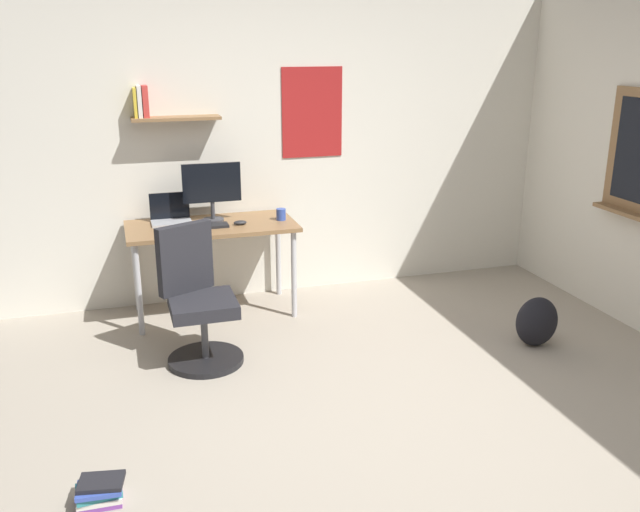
# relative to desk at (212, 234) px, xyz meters

# --- Properties ---
(ground_plane) EXTENTS (5.20, 5.20, 0.00)m
(ground_plane) POSITION_rel_desk_xyz_m (0.64, -2.05, -0.67)
(ground_plane) COLOR #9E9384
(ground_plane) RESTS_ON ground
(wall_back) EXTENTS (5.00, 0.30, 2.60)m
(wall_back) POSITION_rel_desk_xyz_m (0.64, 0.40, 0.63)
(wall_back) COLOR silver
(wall_back) RESTS_ON ground
(desk) EXTENTS (1.31, 0.64, 0.75)m
(desk) POSITION_rel_desk_xyz_m (0.00, 0.00, 0.00)
(desk) COLOR olive
(desk) RESTS_ON ground
(office_chair) EXTENTS (0.54, 0.56, 0.95)m
(office_chair) POSITION_rel_desk_xyz_m (-0.23, -0.82, -0.26)
(office_chair) COLOR black
(office_chair) RESTS_ON ground
(laptop) EXTENTS (0.31, 0.21, 0.23)m
(laptop) POSITION_rel_desk_xyz_m (-0.30, 0.15, 0.13)
(laptop) COLOR #ADAFB5
(laptop) RESTS_ON desk
(monitor_primary) EXTENTS (0.46, 0.17, 0.46)m
(monitor_primary) POSITION_rel_desk_xyz_m (0.03, 0.10, 0.35)
(monitor_primary) COLOR #38383D
(monitor_primary) RESTS_ON desk
(keyboard) EXTENTS (0.37, 0.13, 0.02)m
(keyboard) POSITION_rel_desk_xyz_m (-0.07, -0.08, 0.09)
(keyboard) COLOR black
(keyboard) RESTS_ON desk
(computer_mouse) EXTENTS (0.10, 0.06, 0.03)m
(computer_mouse) POSITION_rel_desk_xyz_m (0.21, -0.08, 0.10)
(computer_mouse) COLOR #262628
(computer_mouse) RESTS_ON desk
(coffee_mug) EXTENTS (0.08, 0.08, 0.09)m
(coffee_mug) POSITION_rel_desk_xyz_m (0.56, -0.03, 0.13)
(coffee_mug) COLOR #334CA5
(coffee_mug) RESTS_ON desk
(backpack) EXTENTS (0.32, 0.22, 0.37)m
(backpack) POSITION_rel_desk_xyz_m (2.14, -1.30, -0.48)
(backpack) COLOR black
(backpack) RESTS_ON ground
(book_stack_on_floor) EXTENTS (0.24, 0.19, 0.13)m
(book_stack_on_floor) POSITION_rel_desk_xyz_m (-0.90, -2.23, -0.60)
(book_stack_on_floor) COLOR #7A3D99
(book_stack_on_floor) RESTS_ON ground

